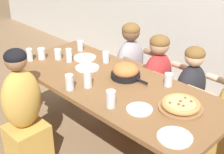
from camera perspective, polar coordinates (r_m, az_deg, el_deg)
name	(u,v)px	position (r m, az deg, el deg)	size (l,w,h in m)	color
ground_plane	(112,152)	(3.21, 0.00, -13.56)	(18.00, 18.00, 0.00)	#896B4C
dining_table	(112,91)	(2.80, 0.00, -2.49)	(2.11, 0.87, 0.79)	brown
pizza_board_main	(181,105)	(2.42, 12.45, -5.08)	(0.34, 0.34, 0.06)	#996B42
skillet_bowl	(126,72)	(2.82, 2.51, 0.98)	(0.39, 0.27, 0.14)	black
empty_plate_a	(139,109)	(2.37, 5.05, -5.90)	(0.20, 0.20, 0.02)	white
empty_plate_b	(87,68)	(3.02, -4.54, 1.71)	(0.23, 0.23, 0.02)	white
empty_plate_c	(85,58)	(3.25, -5.03, 3.56)	(0.23, 0.23, 0.02)	white
empty_plate_d	(175,137)	(2.13, 11.41, -10.74)	(0.24, 0.24, 0.02)	white
drinking_glass_a	(30,55)	(3.28, -14.82, 3.84)	(0.06, 0.06, 0.13)	silver
drinking_glass_b	(42,54)	(3.29, -12.75, 4.07)	(0.08, 0.08, 0.11)	silver
drinking_glass_c	(88,80)	(2.66, -4.48, -0.57)	(0.07, 0.07, 0.15)	silver
drinking_glass_d	(106,58)	(3.13, -1.11, 3.51)	(0.07, 0.07, 0.11)	silver
drinking_glass_e	(168,81)	(2.72, 10.25, -0.65)	(0.07, 0.07, 0.12)	silver
drinking_glass_f	(80,46)	(3.44, -5.84, 5.61)	(0.06, 0.06, 0.11)	silver
drinking_glass_g	(58,55)	(3.25, -9.86, 4.01)	(0.07, 0.07, 0.11)	silver
drinking_glass_h	(70,82)	(2.63, -7.78, -0.95)	(0.07, 0.07, 0.14)	silver
drinking_glass_i	(69,56)	(3.16, -7.88, 3.85)	(0.06, 0.06, 0.14)	silver
drinking_glass_j	(111,100)	(2.37, -0.21, -4.21)	(0.07, 0.07, 0.14)	silver
diner_far_center	(157,87)	(3.33, 8.19, -1.84)	(0.51, 0.40, 1.07)	#B22D2D
diner_near_midleft	(24,116)	(2.88, -15.79, -6.88)	(0.51, 0.40, 1.17)	gold
diner_far_midleft	(130,74)	(3.54, 3.30, 0.49)	(0.51, 0.40, 1.11)	#99999E
diner_far_midright	(189,102)	(3.15, 13.92, -4.51)	(0.51, 0.40, 1.06)	#232328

